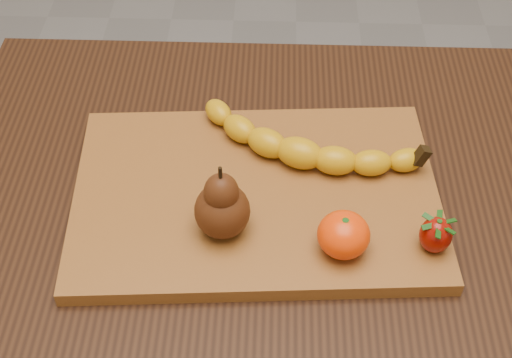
# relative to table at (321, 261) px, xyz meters

# --- Properties ---
(table) EXTENTS (1.00, 0.70, 0.76)m
(table) POSITION_rel_table_xyz_m (0.00, 0.00, 0.00)
(table) COLOR black
(table) RESTS_ON ground
(cutting_board) EXTENTS (0.47, 0.33, 0.02)m
(cutting_board) POSITION_rel_table_xyz_m (-0.09, 0.02, 0.11)
(cutting_board) COLOR brown
(cutting_board) RESTS_ON table
(banana) EXTENTS (0.26, 0.15, 0.04)m
(banana) POSITION_rel_table_xyz_m (-0.03, 0.06, 0.14)
(banana) COLOR #CD9509
(banana) RESTS_ON cutting_board
(pear) EXTENTS (0.07, 0.07, 0.10)m
(pear) POSITION_rel_table_xyz_m (-0.12, -0.05, 0.17)
(pear) COLOR #441E0B
(pear) RESTS_ON cutting_board
(mandarin) EXTENTS (0.08, 0.08, 0.05)m
(mandarin) POSITION_rel_table_xyz_m (0.01, -0.07, 0.14)
(mandarin) COLOR #F53902
(mandarin) RESTS_ON cutting_board
(strawberry) EXTENTS (0.05, 0.05, 0.05)m
(strawberry) POSITION_rel_table_xyz_m (0.12, -0.06, 0.14)
(strawberry) COLOR #850B03
(strawberry) RESTS_ON cutting_board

